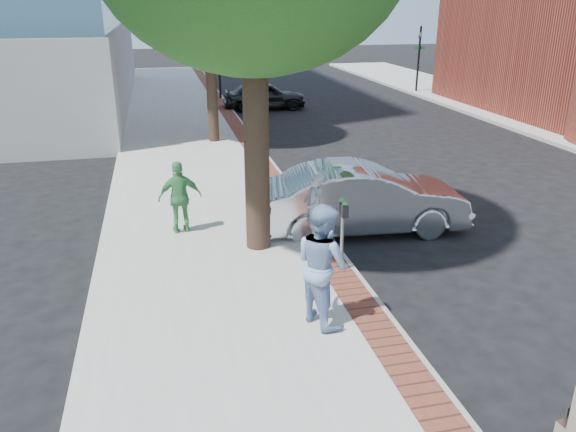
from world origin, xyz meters
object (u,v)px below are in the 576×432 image
object	(u,v)px
person_gray	(315,210)
bg_car	(264,95)
parking_meter	(343,220)
person_green	(180,197)
person_officer	(323,264)
sedan_silver	(363,199)

from	to	relation	value
person_gray	bg_car	world-z (taller)	person_gray
parking_meter	person_green	size ratio (longest dim) A/B	0.89
parking_meter	person_green	distance (m)	4.02
parking_meter	person_gray	distance (m)	1.35
parking_meter	person_officer	bearing A→B (deg)	-117.84
person_green	sedan_silver	distance (m)	4.22
person_gray	sedan_silver	distance (m)	1.68
person_green	bg_car	distance (m)	16.53
bg_car	person_green	bearing A→B (deg)	164.58
person_green	parking_meter	bearing A→B (deg)	131.80
parking_meter	person_gray	xyz separation A→B (m)	(-0.18, 1.31, -0.26)
parking_meter	sedan_silver	distance (m)	2.55
person_gray	sedan_silver	xyz separation A→B (m)	(1.42, 0.88, -0.14)
person_gray	parking_meter	bearing A→B (deg)	11.92
parking_meter	bg_car	distance (m)	18.60
person_officer	person_green	distance (m)	4.88
person_officer	person_green	size ratio (longest dim) A/B	1.23
person_green	sedan_silver	size ratio (longest dim) A/B	0.34
parking_meter	bg_car	world-z (taller)	parking_meter
person_gray	person_officer	distance (m)	3.11
parking_meter	person_green	bearing A→B (deg)	137.39
person_green	person_gray	bearing A→B (deg)	147.51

